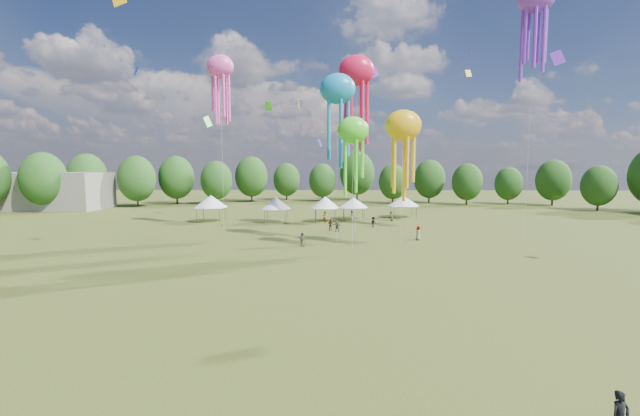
{
  "coord_description": "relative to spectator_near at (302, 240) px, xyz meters",
  "views": [
    {
      "loc": [
        -2.65,
        -15.98,
        9.04
      ],
      "look_at": [
        -3.4,
        15.0,
        6.0
      ],
      "focal_mm": 23.19,
      "sensor_mm": 36.0,
      "label": 1
    }
  ],
  "objects": [
    {
      "name": "spectators_far",
      "position": [
        7.82,
        15.1,
        0.07
      ],
      "size": [
        12.59,
        20.47,
        1.92
      ],
      "color": "gray",
      "rests_on": "ground"
    },
    {
      "name": "small_kites",
      "position": [
        5.19,
        11.23,
        30.67
      ],
      "size": [
        76.42,
        57.93,
        46.65
      ],
      "color": "#1682C2",
      "rests_on": "ground"
    },
    {
      "name": "ground",
      "position": [
        5.83,
        -30.81,
        -0.78
      ],
      "size": [
        300.0,
        300.0,
        0.0
      ],
      "primitive_type": "plane",
      "color": "#384416",
      "rests_on": "ground"
    },
    {
      "name": "show_kites",
      "position": [
        9.3,
        6.44,
        18.55
      ],
      "size": [
        45.19,
        17.67,
        31.99
      ],
      "color": "#1682C2",
      "rests_on": "ground"
    },
    {
      "name": "spectator_near",
      "position": [
        0.0,
        0.0,
        0.0
      ],
      "size": [
        0.96,
        0.92,
        1.56
      ],
      "primitive_type": "imported",
      "rotation": [
        0.0,
        0.0,
        2.54
      ],
      "color": "gray",
      "rests_on": "ground"
    },
    {
      "name": "treeline",
      "position": [
        1.97,
        31.7,
        5.77
      ],
      "size": [
        201.57,
        95.24,
        13.43
      ],
      "color": "#38281C",
      "rests_on": "ground"
    },
    {
      "name": "hangar",
      "position": [
        -66.17,
        41.19,
        3.22
      ],
      "size": [
        40.0,
        12.0,
        8.0
      ],
      "primitive_type": "cube",
      "color": "gray",
      "rests_on": "ground"
    },
    {
      "name": "festival_tents",
      "position": [
        0.41,
        23.61,
        2.39
      ],
      "size": [
        38.69,
        12.64,
        4.46
      ],
      "color": "#47474C",
      "rests_on": "ground"
    }
  ]
}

